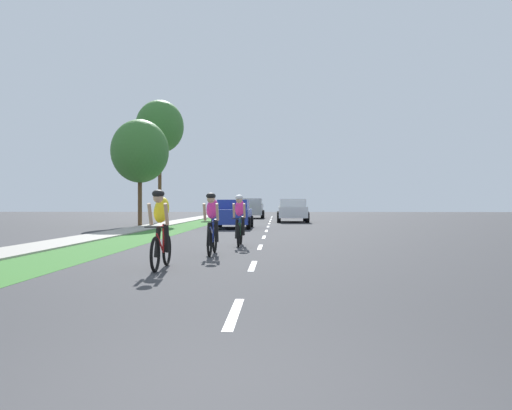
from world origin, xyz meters
name	(u,v)px	position (x,y,z in m)	size (l,w,h in m)	color
ground_plane	(266,233)	(0.00, 20.00, 0.00)	(120.00, 120.00, 0.00)	#38383A
grass_verge	(160,233)	(-4.77, 20.00, 0.00)	(2.06, 70.00, 0.01)	#38722D
sidewalk_concrete	(120,232)	(-6.61, 20.00, 0.00)	(1.61, 70.00, 0.10)	#9E998E
lane_markings_center	(267,229)	(0.00, 24.00, 0.00)	(0.12, 53.13, 0.01)	white
cyclist_lead	(161,228)	(-1.81, 7.08, 0.81)	(0.42, 1.72, 1.58)	black
cyclist_trailing	(212,223)	(-1.14, 9.92, 0.81)	(0.42, 1.72, 1.58)	black
cyclist_distant	(240,220)	(-0.64, 12.74, 0.81)	(0.42, 1.72, 1.58)	black
sedan_blue	(234,214)	(-1.81, 24.37, 0.77)	(1.98, 4.30, 1.52)	#23389E
pickup_white	(292,211)	(1.62, 33.77, 0.83)	(2.22, 5.10, 1.64)	silver
suv_silver	(252,208)	(-1.74, 43.72, 0.95)	(2.15, 4.70, 1.79)	#A5A8AD
street_tree_near	(140,151)	(-7.46, 26.55, 4.36)	(3.34, 3.34, 6.21)	brown
street_tree_far	(160,127)	(-7.59, 32.19, 6.62)	(3.30, 3.30, 8.47)	brown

